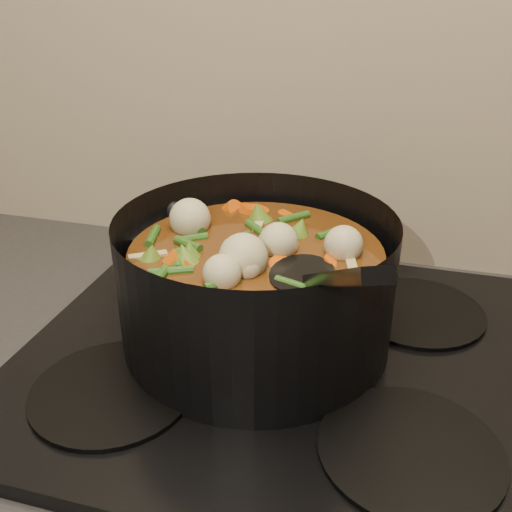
# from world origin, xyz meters

# --- Properties ---
(stovetop) EXTENTS (0.62, 0.54, 0.03)m
(stovetop) POSITION_xyz_m (0.00, 1.93, 0.92)
(stovetop) COLOR black
(stovetop) RESTS_ON counter
(stockpot) EXTENTS (0.39, 0.44, 0.24)m
(stockpot) POSITION_xyz_m (-0.04, 1.95, 1.01)
(stockpot) COLOR black
(stockpot) RESTS_ON stovetop
(saucepan) EXTENTS (0.17, 0.17, 0.14)m
(saucepan) POSITION_xyz_m (-0.18, 2.03, 0.99)
(saucepan) COLOR silver
(saucepan) RESTS_ON stovetop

